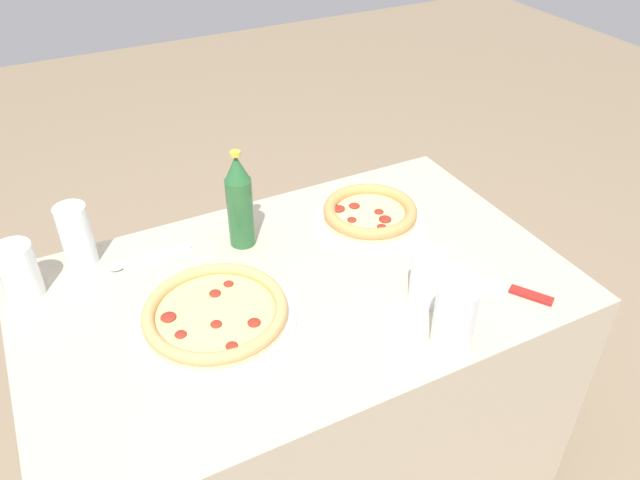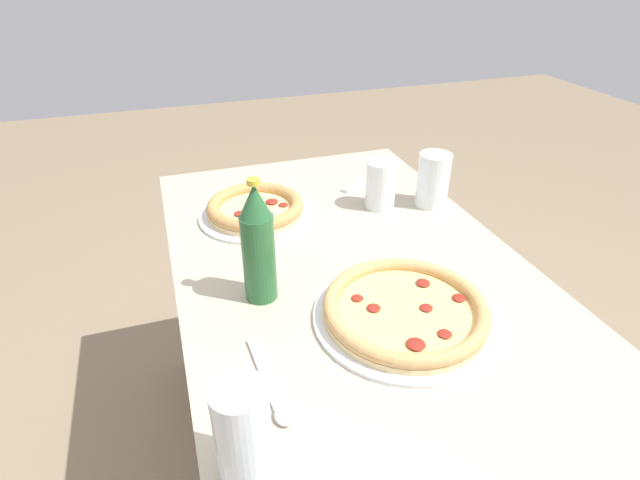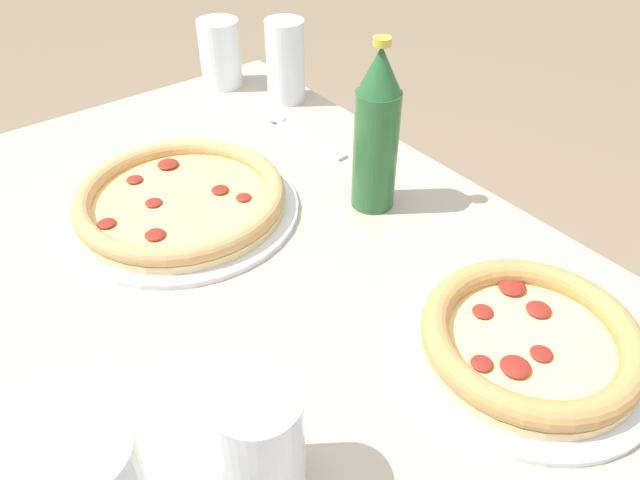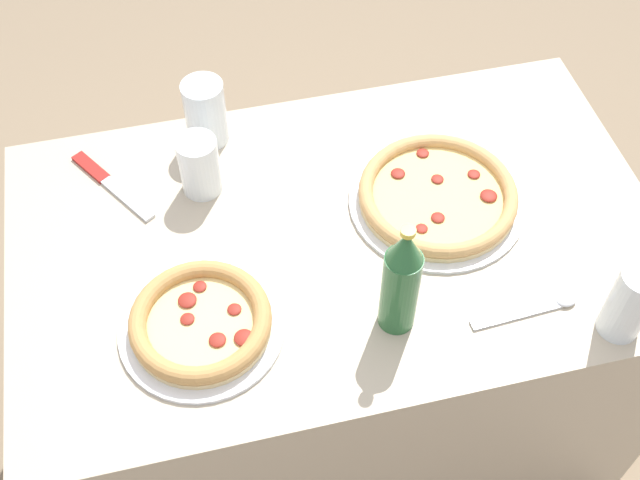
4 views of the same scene
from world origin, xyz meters
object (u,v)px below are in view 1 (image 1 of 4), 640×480
(pizza_margherita, at_px, (216,313))
(spoon, at_px, (141,260))
(glass_cola, at_px, (428,279))
(knife, at_px, (505,287))
(glass_water, at_px, (454,319))
(glass_red_wine, at_px, (77,238))
(pizza_veggie, at_px, (370,213))
(beer_bottle, at_px, (240,201))
(glass_lemonade, at_px, (19,272))

(pizza_margherita, height_order, spoon, pizza_margherita)
(glass_cola, height_order, knife, glass_cola)
(glass_water, height_order, glass_red_wine, glass_red_wine)
(glass_water, bearing_deg, pizza_veggie, 80.02)
(pizza_veggie, height_order, glass_water, glass_water)
(pizza_veggie, relative_size, knife, 1.35)
(beer_bottle, relative_size, spoon, 1.27)
(pizza_margherita, distance_m, spoon, 0.29)
(pizza_veggie, xyz_separation_m, spoon, (-0.57, 0.09, -0.02))
(glass_red_wine, relative_size, knife, 0.72)
(glass_water, distance_m, spoon, 0.74)
(glass_cola, distance_m, glass_red_wine, 0.80)
(pizza_veggie, bearing_deg, glass_red_wine, 167.06)
(glass_water, xyz_separation_m, glass_red_wine, (-0.61, 0.61, 0.01))
(glass_cola, distance_m, spoon, 0.67)
(glass_cola, relative_size, glass_lemonade, 0.97)
(pizza_veggie, bearing_deg, knife, -70.59)
(glass_lemonade, relative_size, spoon, 0.65)
(glass_cola, bearing_deg, glass_water, -103.54)
(glass_cola, bearing_deg, spoon, 141.56)
(pizza_veggie, height_order, spoon, pizza_veggie)
(glass_water, distance_m, glass_cola, 0.14)
(glass_lemonade, height_order, beer_bottle, beer_bottle)
(pizza_margherita, xyz_separation_m, beer_bottle, (0.15, 0.23, 0.10))
(pizza_veggie, bearing_deg, glass_water, -99.98)
(glass_red_wine, height_order, glass_lemonade, glass_red_wine)
(pizza_veggie, bearing_deg, beer_bottle, 169.97)
(pizza_margherita, distance_m, glass_red_wine, 0.40)
(glass_water, bearing_deg, knife, 21.33)
(knife, relative_size, spoon, 1.07)
(glass_red_wine, bearing_deg, pizza_margherita, -57.70)
(pizza_margherita, relative_size, glass_red_wine, 2.24)
(knife, height_order, spoon, spoon)
(beer_bottle, bearing_deg, pizza_margherita, -122.89)
(pizza_veggie, xyz_separation_m, beer_bottle, (-0.33, 0.06, 0.10))
(pizza_margherita, bearing_deg, beer_bottle, 57.11)
(pizza_veggie, relative_size, spoon, 1.44)
(glass_red_wine, bearing_deg, pizza_veggie, -12.94)
(pizza_margherita, height_order, beer_bottle, beer_bottle)
(beer_bottle, bearing_deg, glass_lemonade, 175.65)
(glass_lemonade, bearing_deg, glass_cola, -28.16)
(pizza_margherita, height_order, knife, pizza_margherita)
(glass_red_wine, bearing_deg, spoon, -27.75)
(pizza_veggie, bearing_deg, glass_cola, -98.48)
(pizza_veggie, bearing_deg, spoon, 170.53)
(beer_bottle, distance_m, knife, 0.64)
(pizza_margherita, height_order, glass_cola, glass_cola)
(pizza_veggie, height_order, pizza_margherita, pizza_veggie)
(pizza_margherita, relative_size, glass_lemonade, 2.63)
(pizza_margherita, bearing_deg, glass_water, -34.55)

